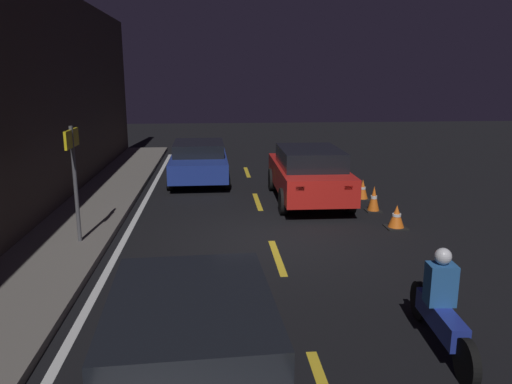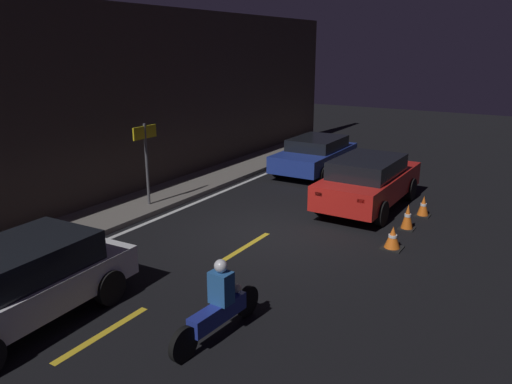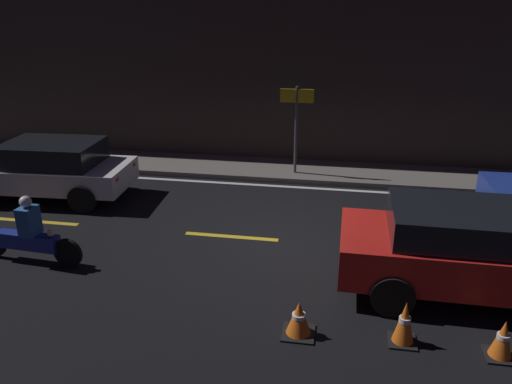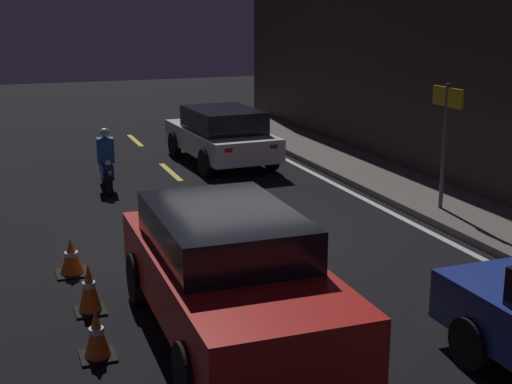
{
  "view_description": "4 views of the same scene",
  "coord_description": "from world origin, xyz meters",
  "px_view_note": "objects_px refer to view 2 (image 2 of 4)",
  "views": [
    {
      "loc": [
        -10.27,
        1.21,
        3.51
      ],
      "look_at": [
        0.55,
        0.29,
        0.97
      ],
      "focal_mm": 35.0,
      "sensor_mm": 36.0,
      "label": 1
    },
    {
      "loc": [
        -10.44,
        -6.07,
        4.67
      ],
      "look_at": [
        0.02,
        0.36,
        1.06
      ],
      "focal_mm": 35.0,
      "sensor_mm": 36.0,
      "label": 2
    },
    {
      "loc": [
        1.14,
        -9.26,
        4.66
      ],
      "look_at": [
        -0.57,
        0.58,
        0.82
      ],
      "focal_mm": 35.0,
      "sensor_mm": 36.0,
      "label": 3
    },
    {
      "loc": [
        11.18,
        -3.96,
        3.94
      ],
      "look_at": [
        -0.23,
        0.28,
        0.76
      ],
      "focal_mm": 50.0,
      "sensor_mm": 36.0,
      "label": 4
    }
  ],
  "objects_px": {
    "sedan_white": "(20,282)",
    "taxi_red": "(369,181)",
    "traffic_cone_far": "(423,206)",
    "motorcycle": "(218,307)",
    "sedan_blue": "(315,154)",
    "traffic_cone_near": "(393,238)",
    "shop_sign": "(146,148)",
    "traffic_cone_mid": "(408,217)"
  },
  "relations": [
    {
      "from": "sedan_white",
      "to": "taxi_red",
      "type": "bearing_deg",
      "value": 159.98
    },
    {
      "from": "traffic_cone_far",
      "to": "taxi_red",
      "type": "bearing_deg",
      "value": 92.76
    },
    {
      "from": "motorcycle",
      "to": "traffic_cone_far",
      "type": "height_order",
      "value": "motorcycle"
    },
    {
      "from": "sedan_blue",
      "to": "traffic_cone_near",
      "type": "bearing_deg",
      "value": 38.49
    },
    {
      "from": "sedan_blue",
      "to": "shop_sign",
      "type": "height_order",
      "value": "shop_sign"
    },
    {
      "from": "motorcycle",
      "to": "traffic_cone_near",
      "type": "relative_size",
      "value": 3.97
    },
    {
      "from": "taxi_red",
      "to": "traffic_cone_near",
      "type": "xyz_separation_m",
      "value": [
        -2.74,
        -1.6,
        -0.56
      ]
    },
    {
      "from": "sedan_white",
      "to": "traffic_cone_far",
      "type": "distance_m",
      "value": 10.5
    },
    {
      "from": "motorcycle",
      "to": "traffic_cone_mid",
      "type": "distance_m",
      "value": 6.86
    },
    {
      "from": "traffic_cone_mid",
      "to": "shop_sign",
      "type": "bearing_deg",
      "value": 107.96
    },
    {
      "from": "taxi_red",
      "to": "traffic_cone_far",
      "type": "bearing_deg",
      "value": -86.57
    },
    {
      "from": "traffic_cone_near",
      "to": "traffic_cone_mid",
      "type": "xyz_separation_m",
      "value": [
        1.51,
        0.07,
        0.06
      ]
    },
    {
      "from": "taxi_red",
      "to": "sedan_blue",
      "type": "xyz_separation_m",
      "value": [
        3.11,
        3.18,
        -0.12
      ]
    },
    {
      "from": "traffic_cone_mid",
      "to": "traffic_cone_far",
      "type": "bearing_deg",
      "value": -4.04
    },
    {
      "from": "sedan_white",
      "to": "sedan_blue",
      "type": "height_order",
      "value": "sedan_white"
    },
    {
      "from": "taxi_red",
      "to": "traffic_cone_near",
      "type": "height_order",
      "value": "taxi_red"
    },
    {
      "from": "sedan_blue",
      "to": "traffic_cone_far",
      "type": "relative_size",
      "value": 7.09
    },
    {
      "from": "sedan_blue",
      "to": "traffic_cone_far",
      "type": "distance_m",
      "value": 5.69
    },
    {
      "from": "traffic_cone_near",
      "to": "traffic_cone_far",
      "type": "xyz_separation_m",
      "value": [
        2.82,
        -0.03,
        0.02
      ]
    },
    {
      "from": "sedan_blue",
      "to": "motorcycle",
      "type": "xyz_separation_m",
      "value": [
        -11.07,
        -3.43,
        -0.17
      ]
    },
    {
      "from": "traffic_cone_near",
      "to": "traffic_cone_far",
      "type": "bearing_deg",
      "value": -0.54
    },
    {
      "from": "motorcycle",
      "to": "traffic_cone_near",
      "type": "height_order",
      "value": "motorcycle"
    },
    {
      "from": "sedan_white",
      "to": "traffic_cone_near",
      "type": "xyz_separation_m",
      "value": [
        6.64,
        -4.5,
        -0.5
      ]
    },
    {
      "from": "motorcycle",
      "to": "traffic_cone_near",
      "type": "distance_m",
      "value": 5.4
    },
    {
      "from": "sedan_white",
      "to": "sedan_blue",
      "type": "distance_m",
      "value": 12.49
    },
    {
      "from": "taxi_red",
      "to": "traffic_cone_near",
      "type": "bearing_deg",
      "value": -149.15
    },
    {
      "from": "sedan_white",
      "to": "motorcycle",
      "type": "distance_m",
      "value": 3.47
    },
    {
      "from": "taxi_red",
      "to": "shop_sign",
      "type": "height_order",
      "value": "shop_sign"
    },
    {
      "from": "sedan_white",
      "to": "traffic_cone_far",
      "type": "height_order",
      "value": "sedan_white"
    },
    {
      "from": "sedan_white",
      "to": "traffic_cone_near",
      "type": "bearing_deg",
      "value": 143.05
    },
    {
      "from": "traffic_cone_near",
      "to": "traffic_cone_far",
      "type": "height_order",
      "value": "traffic_cone_far"
    },
    {
      "from": "traffic_cone_near",
      "to": "traffic_cone_mid",
      "type": "relative_size",
      "value": 0.82
    },
    {
      "from": "sedan_white",
      "to": "sedan_blue",
      "type": "xyz_separation_m",
      "value": [
        12.49,
        0.27,
        -0.06
      ]
    },
    {
      "from": "taxi_red",
      "to": "traffic_cone_far",
      "type": "xyz_separation_m",
      "value": [
        0.08,
        -1.62,
        -0.55
      ]
    },
    {
      "from": "traffic_cone_near",
      "to": "traffic_cone_far",
      "type": "relative_size",
      "value": 0.95
    },
    {
      "from": "traffic_cone_far",
      "to": "sedan_blue",
      "type": "bearing_deg",
      "value": 57.72
    },
    {
      "from": "taxi_red",
      "to": "sedan_blue",
      "type": "height_order",
      "value": "taxi_red"
    },
    {
      "from": "traffic_cone_near",
      "to": "sedan_white",
      "type": "bearing_deg",
      "value": 145.86
    },
    {
      "from": "sedan_blue",
      "to": "motorcycle",
      "type": "distance_m",
      "value": 11.59
    },
    {
      "from": "motorcycle",
      "to": "traffic_cone_mid",
      "type": "bearing_deg",
      "value": -6.86
    },
    {
      "from": "sedan_white",
      "to": "traffic_cone_mid",
      "type": "distance_m",
      "value": 9.29
    },
    {
      "from": "sedan_white",
      "to": "traffic_cone_near",
      "type": "height_order",
      "value": "sedan_white"
    }
  ]
}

